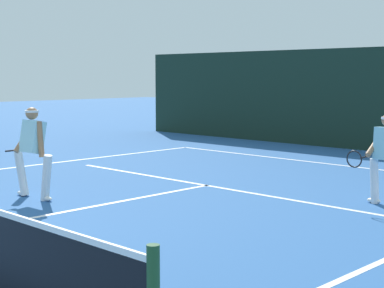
% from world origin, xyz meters
% --- Properties ---
extents(court_line_baseline_far, '(10.00, 0.10, 0.01)m').
position_xyz_m(court_line_baseline_far, '(0.00, 10.74, 0.00)').
color(court_line_baseline_far, white).
rests_on(court_line_baseline_far, ground_plane).
extents(court_line_service, '(8.15, 0.10, 0.01)m').
position_xyz_m(court_line_service, '(0.00, 6.34, 0.00)').
color(court_line_service, white).
rests_on(court_line_service, ground_plane).
extents(court_line_centre, '(0.10, 6.40, 0.01)m').
position_xyz_m(court_line_centre, '(0.00, 3.20, 0.00)').
color(court_line_centre, white).
rests_on(court_line_centre, ground_plane).
extents(player_near, '(1.09, 0.85, 1.66)m').
position_xyz_m(player_near, '(-1.36, 3.19, 0.91)').
color(player_near, silver).
rests_on(player_near, ground_plane).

